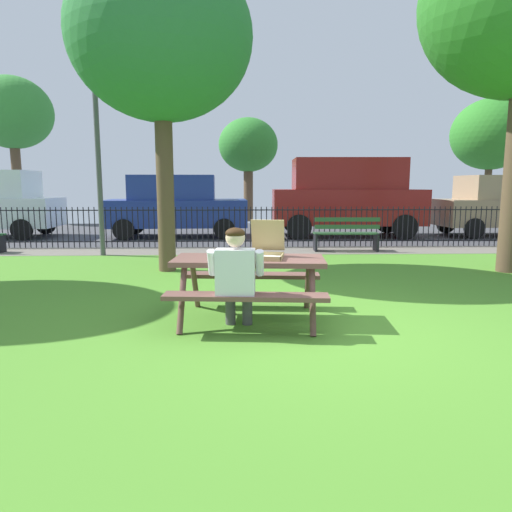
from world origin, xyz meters
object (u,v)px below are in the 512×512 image
Objects in this scene: picnic_table_foreground at (249,272)px; tree_midground_left at (161,38)px; adult_at_table at (236,275)px; far_tree_midleft at (248,146)px; far_tree_center at (491,135)px; parked_car_center at (347,195)px; pizza_slice_on_table at (234,255)px; pizza_box_open at (266,249)px; lamp_post_walkway at (98,144)px; parked_car_left at (176,205)px; far_tree_left at (12,114)px; park_bench_center at (346,235)px; parked_car_right at (504,205)px.

tree_midground_left is at bearing 114.23° from picnic_table_foreground.
adult_at_table is 16.45m from far_tree_midleft.
picnic_table_foreground is 0.52m from adult_at_table.
tree_midground_left is at bearing -136.10° from far_tree_center.
parked_car_center is 10.63m from far_tree_center.
picnic_table_foreground is 7.09× the size of pizza_slice_on_table.
parked_car_center reaches higher than pizza_box_open.
picnic_table_foreground is at bearing -174.11° from pizza_box_open.
lamp_post_walkway is (-3.19, 5.88, 1.90)m from adult_at_table.
picnic_table_foreground is 0.33× the size of tree_midground_left.
tree_midground_left is 6.76m from parked_car_left.
picnic_table_foreground is 15.97m from far_tree_midleft.
park_bench_center is at bearing -38.05° from far_tree_left.
park_bench_center is at bearing 67.21° from adult_at_table.
far_tree_left is (-9.87, 15.56, 3.94)m from pizza_slice_on_table.
park_bench_center is 6.27m from lamp_post_walkway.
park_bench_center reaches higher than pizza_slice_on_table.
pizza_slice_on_table is at bearing -110.96° from parked_car_center.
lamp_post_walkway reaches higher than pizza_slice_on_table.
adult_at_table is 0.26× the size of far_tree_midleft.
adult_at_table is at bearing -109.49° from parked_car_center.
parked_car_center is at bearing 70.38° from picnic_table_foreground.
parked_car_right is at bearing -19.24° from far_tree_left.
tree_midground_left is (-1.33, 3.20, 3.47)m from pizza_slice_on_table.
park_bench_center is (2.68, 6.37, -0.24)m from adult_at_table.
tree_midground_left is 17.83m from far_tree_center.
far_tree_midleft reaches higher than park_bench_center.
far_tree_midleft reaches higher than parked_car_right.
lamp_post_walkway is at bearing 121.20° from pizza_slice_on_table.
parked_car_right is at bearing 29.72° from park_bench_center.
pizza_slice_on_table is 18.84m from far_tree_left.
pizza_slice_on_table is 0.05× the size of far_tree_center.
far_tree_midleft is (-8.19, 6.46, 2.36)m from parked_car_right.
picnic_table_foreground is at bearing -113.25° from park_bench_center.
adult_at_table is 0.19× the size of far_tree_left.
parked_car_left is (-4.68, 3.39, 0.59)m from park_bench_center.
pizza_slice_on_table is at bearing 92.65° from adult_at_table.
adult_at_table reaches higher than pizza_slice_on_table.
lamp_post_walkway reaches higher than park_bench_center.
parked_car_left reaches higher than pizza_slice_on_table.
tree_midground_left reaches higher than picnic_table_foreground.
pizza_box_open reaches higher than pizza_slice_on_table.
picnic_table_foreground is 12.55m from parked_car_right.
pizza_slice_on_table is 0.05× the size of tree_midground_left.
park_bench_center is 0.36× the size of parked_car_left.
parked_car_center is 15.22m from far_tree_left.
far_tree_left is at bearing 124.63° from tree_midground_left.
parked_car_right is (9.97, 5.90, -3.24)m from tree_midground_left.
parked_car_center is at bearing 70.51° from adult_at_table.
pizza_slice_on_table is 12.55m from parked_car_right.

